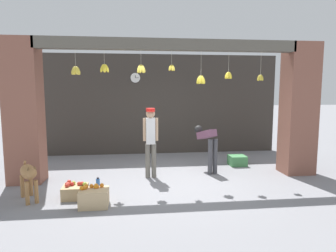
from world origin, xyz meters
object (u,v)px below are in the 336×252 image
shopkeeper (151,137)px  wall_clock (135,78)px  worker_stooping (208,142)px  produce_box_green (237,160)px  fruit_crate_apples (75,191)px  fruit_crate_oranges (94,197)px  dog (29,174)px  water_bottle (98,185)px

shopkeeper → wall_clock: wall_clock is taller
worker_stooping → produce_box_green: (0.95, 0.50, -0.60)m
fruit_crate_apples → fruit_crate_oranges: bearing=-48.3°
shopkeeper → fruit_crate_apples: 2.03m
fruit_crate_apples → produce_box_green: fruit_crate_apples is taller
dog → fruit_crate_oranges: (1.19, -0.40, -0.33)m
produce_box_green → wall_clock: (-2.65, 1.73, 2.23)m
worker_stooping → fruit_crate_oranges: worker_stooping is taller
dog → fruit_crate_apples: (0.79, 0.04, -0.36)m
shopkeeper → worker_stooping: bearing=-166.2°
worker_stooping → fruit_crate_oranges: (-2.48, -1.93, -0.57)m
shopkeeper → worker_stooping: shopkeeper is taller
worker_stooping → fruit_crate_apples: size_ratio=2.46×
dog → fruit_crate_oranges: 1.30m
dog → water_bottle: 1.27m
fruit_crate_apples → water_bottle: fruit_crate_apples is taller
fruit_crate_apples → water_bottle: size_ratio=1.54×
worker_stooping → wall_clock: (-1.70, 2.23, 1.63)m
shopkeeper → produce_box_green: shopkeeper is taller
fruit_crate_oranges → produce_box_green: (3.43, 2.43, -0.03)m
worker_stooping → wall_clock: bearing=109.3°
worker_stooping → produce_box_green: 1.22m
shopkeeper → wall_clock: size_ratio=5.09×
fruit_crate_oranges → fruit_crate_apples: (-0.40, 0.45, -0.03)m
worker_stooping → fruit_crate_apples: 3.30m
shopkeeper → water_bottle: bearing=37.9°
produce_box_green → wall_clock: 3.87m
wall_clock → worker_stooping: bearing=-52.6°
shopkeeper → wall_clock: bearing=-83.1°
produce_box_green → fruit_crate_oranges: bearing=-144.7°
worker_stooping → shopkeeper: bearing=175.4°
fruit_crate_apples → water_bottle: (0.39, 0.30, 0.01)m
fruit_crate_apples → shopkeeper: bearing=37.7°
dog → fruit_crate_oranges: bearing=42.9°
fruit_crate_apples → produce_box_green: bearing=27.3°
produce_box_green → water_bottle: (-3.44, -1.68, 0.00)m
wall_clock → produce_box_green: bearing=-33.2°
shopkeeper → fruit_crate_oranges: bearing=56.1°
produce_box_green → water_bottle: 3.83m
shopkeeper → wall_clock: 2.95m
worker_stooping → water_bottle: (-2.50, -1.18, -0.60)m
shopkeeper → water_bottle: (-1.09, -0.85, -0.79)m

